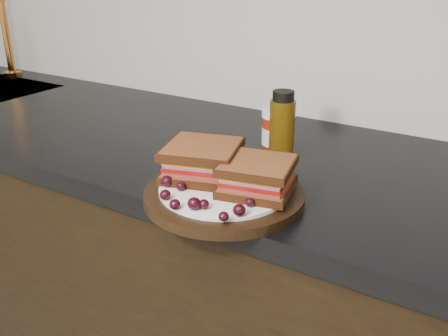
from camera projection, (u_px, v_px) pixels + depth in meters
The scene contains 27 objects.
base_cabinets at pixel (242, 323), 1.27m from camera, with size 3.96×0.58×0.86m, color black.
countertop at pixel (244, 160), 1.10m from camera, with size 3.98×0.60×0.04m, color black.
faucet at pixel (6, 37), 1.70m from camera, with size 0.06×0.22×0.28m, color #B1692C, non-canonical shape.
plate at pixel (224, 195), 0.87m from camera, with size 0.28×0.28×0.02m, color black.
sandwich_left at pixel (202, 160), 0.90m from camera, with size 0.13×0.13×0.06m, color brown, non-canonical shape.
sandwich_right at pixel (257, 176), 0.84m from camera, with size 0.12×0.12×0.05m, color brown, non-canonical shape.
grape_0 at pixel (167, 181), 0.86m from camera, with size 0.02×0.02×0.02m, color black.
grape_1 at pixel (181, 186), 0.85m from camera, with size 0.02×0.02×0.02m, color black.
grape_2 at pixel (165, 195), 0.82m from camera, with size 0.02×0.02×0.02m, color black.
grape_3 at pixel (175, 204), 0.79m from camera, with size 0.02×0.02×0.02m, color black.
grape_4 at pixel (194, 203), 0.78m from camera, with size 0.02×0.02×0.02m, color black.
grape_5 at pixel (204, 204), 0.79m from camera, with size 0.02×0.02×0.02m, color black.
grape_6 at pixel (224, 216), 0.75m from camera, with size 0.02×0.02×0.02m, color black.
grape_7 at pixel (239, 210), 0.77m from camera, with size 0.02×0.02×0.02m, color black.
grape_8 at pixel (250, 202), 0.79m from camera, with size 0.02×0.02×0.02m, color black.
grape_9 at pixel (244, 192), 0.83m from camera, with size 0.02×0.02×0.02m, color black.
grape_10 at pixel (266, 190), 0.83m from camera, with size 0.02×0.02×0.02m, color black.
grape_11 at pixel (261, 183), 0.86m from camera, with size 0.02×0.02×0.02m, color black.
grape_12 at pixel (269, 179), 0.88m from camera, with size 0.02×0.02×0.02m, color black.
grape_13 at pixel (205, 167), 0.92m from camera, with size 0.02×0.02×0.02m, color black.
grape_14 at pixel (195, 171), 0.91m from camera, with size 0.02×0.02×0.01m, color black.
grape_15 at pixel (186, 177), 0.88m from camera, with size 0.02×0.02×0.02m, color black.
grape_16 at pixel (206, 168), 0.92m from camera, with size 0.02×0.02×0.02m, color black.
grape_17 at pixel (197, 171), 0.91m from camera, with size 0.02×0.02×0.02m, color black.
grape_18 at pixel (185, 173), 0.90m from camera, with size 0.02×0.02×0.02m, color black.
condiment_jar at pixel (277, 132), 1.06m from camera, with size 0.07×0.07×0.10m, color maroon.
oil_bottle at pixel (282, 126), 1.02m from camera, with size 0.05×0.05×0.15m, color #432C06.
Camera 1 is at (0.50, 0.81, 1.29)m, focal length 40.00 mm.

